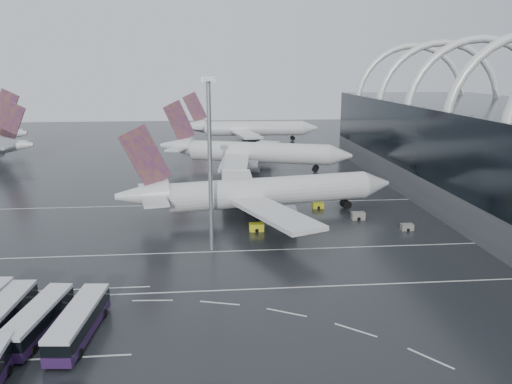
{
  "coord_description": "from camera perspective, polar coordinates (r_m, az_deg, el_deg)",
  "views": [
    {
      "loc": [
        -1.62,
        -61.37,
        27.94
      ],
      "look_at": [
        5.97,
        21.76,
        7.0
      ],
      "focal_mm": 35.0,
      "sensor_mm": 36.0,
      "label": 1
    }
  ],
  "objects": [
    {
      "name": "ground",
      "position": [
        67.45,
        -3.43,
        -10.42
      ],
      "size": [
        420.0,
        420.0,
        0.0
      ],
      "primitive_type": "plane",
      "color": "black",
      "rests_on": "ground"
    },
    {
      "name": "lane_marking_near",
      "position": [
        65.64,
        -3.37,
        -11.13
      ],
      "size": [
        120.0,
        0.25,
        0.01
      ],
      "primitive_type": "cube",
      "color": "silver",
      "rests_on": "ground"
    },
    {
      "name": "lane_marking_mid",
      "position": [
        78.53,
        -3.72,
        -6.79
      ],
      "size": [
        120.0,
        0.25,
        0.01
      ],
      "primitive_type": "cube",
      "color": "silver",
      "rests_on": "ground"
    },
    {
      "name": "lane_marking_far",
      "position": [
        105.17,
        -4.15,
        -1.36
      ],
      "size": [
        120.0,
        0.25,
        0.01
      ],
      "primitive_type": "cube",
      "color": "silver",
      "rests_on": "ground"
    },
    {
      "name": "bus_bay_line_north",
      "position": [
        71.05,
        -23.49,
        -10.31
      ],
      "size": [
        28.0,
        0.25,
        0.01
      ],
      "primitive_type": "cube",
      "color": "silver",
      "rests_on": "ground"
    },
    {
      "name": "airliner_main",
      "position": [
        95.08,
        0.18,
        -0.12
      ],
      "size": [
        54.31,
        46.96,
        18.46
      ],
      "rotation": [
        0.0,
        0.0,
        0.19
      ],
      "color": "silver",
      "rests_on": "ground"
    },
    {
      "name": "airliner_gate_b",
      "position": [
        139.57,
        -0.74,
        4.52
      ],
      "size": [
        53.71,
        47.68,
        19.04
      ],
      "rotation": [
        0.0,
        0.0,
        -0.31
      ],
      "color": "silver",
      "rests_on": "ground"
    },
    {
      "name": "airliner_gate_c",
      "position": [
        194.35,
        -1.04,
        7.23
      ],
      "size": [
        53.31,
        49.25,
        19.02
      ],
      "rotation": [
        0.0,
        0.0,
        -0.04
      ],
      "color": "silver",
      "rests_on": "ground"
    },
    {
      "name": "bus_row_near_b",
      "position": [
        62.13,
        -27.03,
        -12.53
      ],
      "size": [
        3.61,
        12.9,
        3.14
      ],
      "rotation": [
        0.0,
        0.0,
        1.51
      ],
      "color": "#281544",
      "rests_on": "ground"
    },
    {
      "name": "bus_row_near_c",
      "position": [
        59.93,
        -23.65,
        -13.18
      ],
      "size": [
        4.51,
        12.69,
        3.06
      ],
      "rotation": [
        0.0,
        0.0,
        1.43
      ],
      "color": "#281544",
      "rests_on": "ground"
    },
    {
      "name": "bus_row_near_d",
      "position": [
        57.74,
        -19.58,
        -13.78
      ],
      "size": [
        4.08,
        13.1,
        3.17
      ],
      "rotation": [
        0.0,
        0.0,
        1.48
      ],
      "color": "#281544",
      "rests_on": "ground"
    },
    {
      "name": "floodlight_mast",
      "position": [
        75.19,
        -5.33,
        5.49
      ],
      "size": [
        2.05,
        2.05,
        26.7
      ],
      "color": "gray",
      "rests_on": "ground"
    },
    {
      "name": "gse_cart_belly_a",
      "position": [
        89.85,
        5.98,
        -3.77
      ],
      "size": [
        1.9,
        1.12,
        1.03
      ],
      "primitive_type": "cube",
      "color": "gold",
      "rests_on": "ground"
    },
    {
      "name": "gse_cart_belly_b",
      "position": [
        96.17,
        11.58,
        -2.68
      ],
      "size": [
        2.51,
        1.48,
        1.37
      ],
      "primitive_type": "cube",
      "color": "slate",
      "rests_on": "ground"
    },
    {
      "name": "gse_cart_belly_c",
      "position": [
        87.63,
        0.06,
        -4.04
      ],
      "size": [
        2.52,
        1.49,
        1.38
      ],
      "primitive_type": "cube",
      "color": "gold",
      "rests_on": "ground"
    },
    {
      "name": "gse_cart_belly_d",
      "position": [
        92.01,
        16.88,
        -3.85
      ],
      "size": [
        2.12,
        1.25,
        1.15
      ],
      "primitive_type": "cube",
      "color": "slate",
      "rests_on": "ground"
    },
    {
      "name": "gse_cart_belly_e",
      "position": [
        102.47,
        7.11,
        -1.5
      ],
      "size": [
        2.2,
        1.3,
        1.2
      ],
      "primitive_type": "cube",
      "color": "gold",
      "rests_on": "ground"
    }
  ]
}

